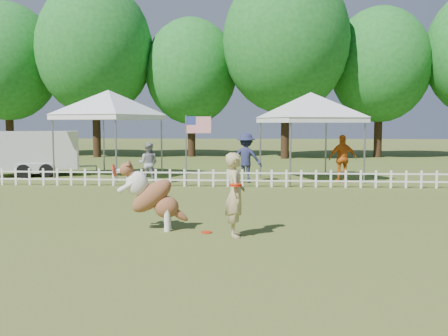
# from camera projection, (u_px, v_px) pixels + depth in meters

# --- Properties ---
(ground) EXTENTS (120.00, 120.00, 0.00)m
(ground) POSITION_uv_depth(u_px,v_px,m) (196.00, 230.00, 10.19)
(ground) COLOR #3A531A
(ground) RESTS_ON ground
(picket_fence) EXTENTS (22.00, 0.08, 0.60)m
(picket_fence) POSITION_uv_depth(u_px,v_px,m) (220.00, 178.00, 17.12)
(picket_fence) COLOR white
(picket_fence) RESTS_ON ground
(handler) EXTENTS (0.44, 0.63, 1.62)m
(handler) POSITION_uv_depth(u_px,v_px,m) (235.00, 195.00, 9.57)
(handler) COLOR tan
(handler) RESTS_ON ground
(dog) EXTENTS (1.40, 0.58, 1.41)m
(dog) POSITION_uv_depth(u_px,v_px,m) (153.00, 196.00, 10.13)
(dog) COLOR brown
(dog) RESTS_ON ground
(frisbee_on_turf) EXTENTS (0.30, 0.30, 0.02)m
(frisbee_on_turf) POSITION_uv_depth(u_px,v_px,m) (206.00, 232.00, 9.94)
(frisbee_on_turf) COLOR red
(frisbee_on_turf) RESTS_ON ground
(canopy_tent_left) EXTENTS (4.34, 4.34, 3.44)m
(canopy_tent_left) POSITION_uv_depth(u_px,v_px,m) (109.00, 135.00, 20.27)
(canopy_tent_left) COLOR white
(canopy_tent_left) RESTS_ON ground
(canopy_tent_right) EXTENTS (4.06, 4.06, 3.27)m
(canopy_tent_right) POSITION_uv_depth(u_px,v_px,m) (310.00, 138.00, 18.91)
(canopy_tent_right) COLOR white
(canopy_tent_right) RESTS_ON ground
(cargo_trailer) EXTENTS (4.67, 3.26, 1.88)m
(cargo_trailer) POSITION_uv_depth(u_px,v_px,m) (36.00, 153.00, 20.75)
(cargo_trailer) COLOR silver
(cargo_trailer) RESTS_ON ground
(flag_pole) EXTENTS (0.95, 0.19, 2.47)m
(flag_pole) POSITION_uv_depth(u_px,v_px,m) (186.00, 150.00, 17.35)
(flag_pole) COLOR gray
(flag_pole) RESTS_ON ground
(spectator_a) EXTENTS (0.75, 0.60, 1.49)m
(spectator_a) POSITION_uv_depth(u_px,v_px,m) (148.00, 163.00, 17.81)
(spectator_a) COLOR gray
(spectator_a) RESTS_ON ground
(spectator_b) EXTENTS (1.30, 0.93, 1.81)m
(spectator_b) POSITION_uv_depth(u_px,v_px,m) (246.00, 158.00, 18.33)
(spectator_b) COLOR #22274A
(spectator_b) RESTS_ON ground
(spectator_c) EXTENTS (1.07, 0.54, 1.76)m
(spectator_c) POSITION_uv_depth(u_px,v_px,m) (343.00, 159.00, 18.37)
(spectator_c) COLOR #D46118
(spectator_c) RESTS_ON ground
(tree_far_left) EXTENTS (6.60, 6.60, 11.00)m
(tree_far_left) POSITION_uv_depth(u_px,v_px,m) (8.00, 72.00, 32.51)
(tree_far_left) COLOR #1B5F1F
(tree_far_left) RESTS_ON ground
(tree_left) EXTENTS (7.40, 7.40, 12.00)m
(tree_left) POSITION_uv_depth(u_px,v_px,m) (95.00, 63.00, 31.59)
(tree_left) COLOR #1B5F1F
(tree_left) RESTS_ON ground
(tree_center_left) EXTENTS (6.00, 6.00, 9.80)m
(tree_center_left) POSITION_uv_depth(u_px,v_px,m) (191.00, 81.00, 32.30)
(tree_center_left) COLOR #1B5F1F
(tree_center_left) RESTS_ON ground
(tree_center_right) EXTENTS (7.60, 7.60, 12.60)m
(tree_center_right) POSITION_uv_depth(u_px,v_px,m) (286.00, 55.00, 30.30)
(tree_center_right) COLOR #1B5F1F
(tree_center_right) RESTS_ON ground
(tree_right) EXTENTS (6.20, 6.20, 10.40)m
(tree_right) POSITION_uv_depth(u_px,v_px,m) (380.00, 75.00, 31.51)
(tree_right) COLOR #1B5F1F
(tree_right) RESTS_ON ground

